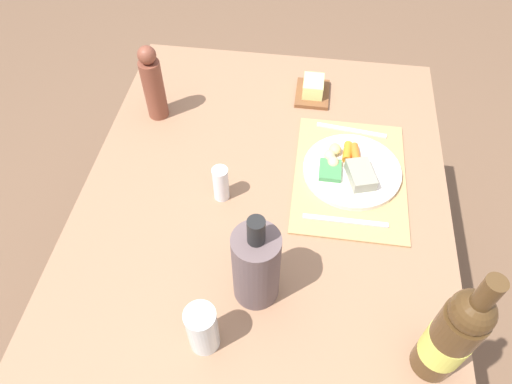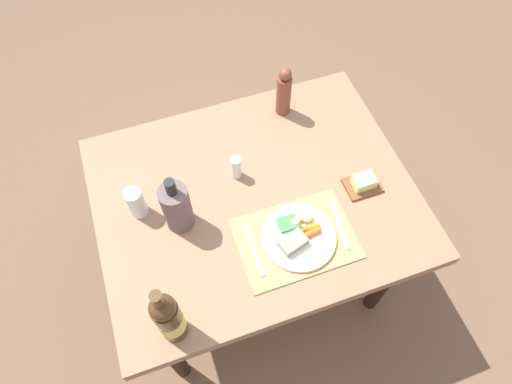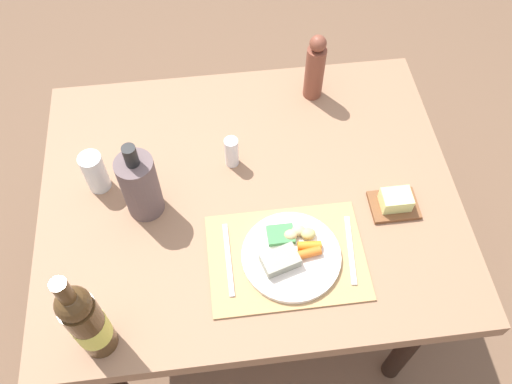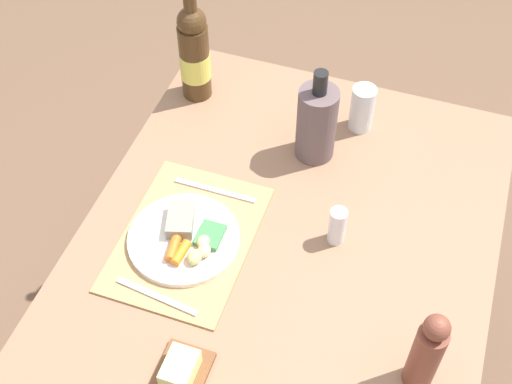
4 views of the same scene
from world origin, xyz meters
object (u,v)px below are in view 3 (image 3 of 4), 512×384
object	(u,v)px
wine_bottle	(86,321)
dinner_plate	(291,254)
salt_shaker	(232,152)
water_tumbler	(96,174)
dining_table	(249,207)
pepper_mill	(315,68)
knife	(350,250)
cooler_bottle	(140,185)
butter_dish	(395,202)
fork	(228,259)

from	to	relation	value
wine_bottle	dinner_plate	bearing A→B (deg)	19.05
salt_shaker	wine_bottle	size ratio (longest dim) A/B	0.30
water_tumbler	salt_shaker	bearing A→B (deg)	5.19
dining_table	dinner_plate	size ratio (longest dim) A/B	4.53
water_tumbler	dining_table	bearing A→B (deg)	-9.74
dinner_plate	pepper_mill	world-z (taller)	pepper_mill
knife	pepper_mill	size ratio (longest dim) A/B	0.86
water_tumbler	cooler_bottle	xyz separation A→B (m)	(0.13, -0.09, 0.05)
water_tumbler	knife	bearing A→B (deg)	-23.81
butter_dish	pepper_mill	world-z (taller)	pepper_mill
dinner_plate	salt_shaker	xyz separation A→B (m)	(-0.12, 0.32, 0.03)
knife	water_tumbler	distance (m)	0.71
salt_shaker	cooler_bottle	distance (m)	0.28
fork	knife	distance (m)	0.32
dining_table	salt_shaker	distance (m)	0.17
dinner_plate	cooler_bottle	xyz separation A→B (m)	(-0.37, 0.20, 0.09)
salt_shaker	water_tumbler	size ratio (longest dim) A/B	0.78
dinner_plate	wine_bottle	size ratio (longest dim) A/B	0.76
knife	salt_shaker	bearing A→B (deg)	137.36
fork	cooler_bottle	size ratio (longest dim) A/B	0.79
fork	water_tumbler	size ratio (longest dim) A/B	1.61
knife	water_tumbler	bearing A→B (deg)	162.90
wine_bottle	knife	bearing A→B (deg)	14.46
fork	cooler_bottle	bearing A→B (deg)	137.56
pepper_mill	cooler_bottle	bearing A→B (deg)	-145.49
salt_shaker	dining_table	bearing A→B (deg)	-70.85
dining_table	pepper_mill	xyz separation A→B (m)	(0.24, 0.34, 0.19)
cooler_bottle	wine_bottle	size ratio (longest dim) A/B	0.77
dinner_plate	wine_bottle	xyz separation A→B (m)	(-0.48, -0.16, 0.12)
dining_table	water_tumbler	world-z (taller)	water_tumbler
pepper_mill	cooler_bottle	world-z (taller)	cooler_bottle
dinner_plate	salt_shaker	world-z (taller)	salt_shaker
knife	pepper_mill	xyz separation A→B (m)	(0.00, 0.56, 0.10)
dinner_plate	wine_bottle	distance (m)	0.52
dinner_plate	knife	distance (m)	0.16
dinner_plate	cooler_bottle	distance (m)	0.43
salt_shaker	wine_bottle	world-z (taller)	wine_bottle
dining_table	dinner_plate	xyz separation A→B (m)	(0.08, -0.22, 0.10)
butter_dish	fork	bearing A→B (deg)	-166.84
salt_shaker	cooler_bottle	xyz separation A→B (m)	(-0.25, -0.12, 0.06)
dining_table	butter_dish	distance (m)	0.41
butter_dish	cooler_bottle	size ratio (longest dim) A/B	0.50
cooler_bottle	fork	bearing A→B (deg)	-42.44
dining_table	butter_dish	size ratio (longest dim) A/B	8.90
salt_shaker	butter_dish	bearing A→B (deg)	-25.50
dining_table	knife	bearing A→B (deg)	-42.12
dinner_plate	fork	distance (m)	0.16
water_tumbler	dinner_plate	bearing A→B (deg)	-30.03
dining_table	cooler_bottle	size ratio (longest dim) A/B	4.43
butter_dish	dining_table	bearing A→B (deg)	165.90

